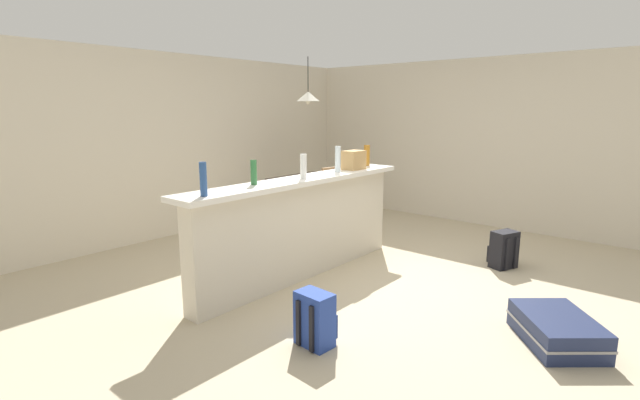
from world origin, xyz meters
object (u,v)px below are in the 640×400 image
Objects in this scene: bottle_white at (303,167)px; suitcase_flat_navy at (557,329)px; bottle_blue at (203,179)px; dining_table at (310,183)px; dining_chair_near_partition at (337,196)px; pendant_lamp at (308,96)px; backpack_black at (503,250)px; grocery_bag at (354,160)px; bottle_clear at (338,159)px; backpack_blue at (315,320)px; bottle_green at (254,172)px; bottle_amber at (367,155)px.

bottle_white is 0.30× the size of suitcase_flat_navy.
bottle_blue reaches higher than dining_table.
pendant_lamp is (0.01, 0.57, 1.42)m from dining_chair_near_partition.
grocery_bag is at bearing 116.67° from backpack_black.
backpack_blue is (-1.61, -1.06, -1.00)m from bottle_clear.
pendant_lamp is 0.80× the size of suitcase_flat_navy.
bottle_clear is 0.31× the size of dining_chair_near_partition.
backpack_black is at bearing -10.03° from backpack_blue.
bottle_green is 0.92× the size of bottle_white.
dining_chair_near_partition is (-0.00, -0.54, -0.13)m from dining_table.
suitcase_flat_navy is at bearing -84.49° from bottle_white.
bottle_white is at bearing -139.86° from dining_table.
backpack_black is at bearing -55.33° from bottle_clear.
bottle_blue is 3.41m from pendant_lamp.
suitcase_flat_navy is 2.01× the size of backpack_black.
grocery_bag is 1.71m from dining_table.
bottle_clear is 1.56m from dining_chair_near_partition.
grocery_bag is at bearing -1.23° from bottle_clear.
bottle_amber is 1.50m from dining_table.
grocery_bag is at bearing -132.70° from dining_chair_near_partition.
dining_table is at bearing 30.47° from bottle_green.
bottle_clear is (0.63, 0.06, 0.02)m from bottle_white.
bottle_amber is 0.39m from grocery_bag.
grocery_bag is 0.28× the size of dining_chair_near_partition.
bottle_blue reaches higher than suitcase_flat_navy.
bottle_blue is 2.15m from grocery_bag.
backpack_black is (-0.04, -2.95, -0.44)m from dining_table.
bottle_blue is 1.22m from bottle_white.
bottle_blue reaches higher than bottle_amber.
backpack_blue is at bearing 131.15° from suitcase_flat_navy.
pendant_lamp reaches higher than bottle_clear.
bottle_white is 0.93m from grocery_bag.
bottle_blue is 0.67× the size of backpack_black.
backpack_blue reaches higher than suitcase_flat_navy.
grocery_bag is at bearing 29.01° from backpack_blue.
backpack_blue is at bearing -153.55° from bottle_amber.
bottle_white is 0.98× the size of bottle_amber.
bottle_white is 0.23× the size of dining_table.
dining_table is (0.42, 1.33, -0.54)m from bottle_amber.
dining_chair_near_partition reaches higher than dining_table.
grocery_bag is at bearing 1.75° from bottle_blue.
bottle_clear reaches higher than backpack_black.
bottle_green reaches higher than backpack_black.
bottle_amber reaches higher than grocery_bag.
dining_chair_near_partition reaches higher than suitcase_flat_navy.
backpack_black is at bearing -26.71° from bottle_blue.
bottle_green is at bearing 168.98° from bottle_white.
backpack_black is (2.26, -1.59, -0.97)m from bottle_green.
bottle_green is 0.28× the size of suitcase_flat_navy.
pendant_lamp is (0.82, 1.45, 0.77)m from grocery_bag.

